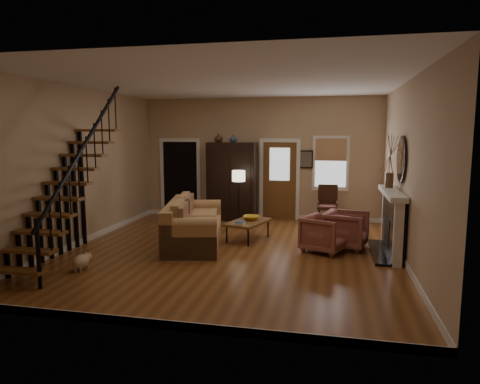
% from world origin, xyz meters
% --- Properties ---
extents(room, '(7.00, 7.33, 3.30)m').
position_xyz_m(room, '(-0.41, 1.76, 1.51)').
color(room, brown).
rests_on(room, ground).
extents(staircase, '(0.94, 2.80, 3.20)m').
position_xyz_m(staircase, '(-2.78, -1.30, 1.60)').
color(staircase, brown).
rests_on(staircase, ground).
extents(fireplace, '(0.33, 1.95, 2.30)m').
position_xyz_m(fireplace, '(3.13, 0.50, 0.74)').
color(fireplace, black).
rests_on(fireplace, ground).
extents(armoire, '(1.30, 0.60, 2.10)m').
position_xyz_m(armoire, '(-0.70, 3.15, 1.05)').
color(armoire, black).
rests_on(armoire, ground).
extents(vase_a, '(0.24, 0.24, 0.25)m').
position_xyz_m(vase_a, '(-1.05, 3.05, 2.22)').
color(vase_a, '#4C2619').
rests_on(vase_a, armoire).
extents(vase_b, '(0.20, 0.20, 0.21)m').
position_xyz_m(vase_b, '(-0.65, 3.05, 2.21)').
color(vase_b, '#334C60').
rests_on(vase_b, armoire).
extents(sofa, '(1.56, 2.61, 0.91)m').
position_xyz_m(sofa, '(-0.88, 0.34, 0.45)').
color(sofa, '#B18150').
rests_on(sofa, ground).
extents(coffee_table, '(0.95, 1.26, 0.43)m').
position_xyz_m(coffee_table, '(0.16, 0.99, 0.21)').
color(coffee_table, brown).
rests_on(coffee_table, ground).
extents(bowl, '(0.38, 0.38, 0.09)m').
position_xyz_m(bowl, '(0.21, 1.14, 0.47)').
color(bowl, gold).
rests_on(bowl, coffee_table).
extents(books, '(0.20, 0.28, 0.05)m').
position_xyz_m(books, '(0.04, 0.69, 0.45)').
color(books, beige).
rests_on(books, coffee_table).
extents(armchair_left, '(1.04, 1.03, 0.73)m').
position_xyz_m(armchair_left, '(1.83, 0.39, 0.36)').
color(armchair_left, maroon).
rests_on(armchair_left, ground).
extents(armchair_right, '(1.00, 0.99, 0.76)m').
position_xyz_m(armchair_right, '(2.24, 0.76, 0.38)').
color(armchair_right, maroon).
rests_on(armchair_right, ground).
extents(floor_lamp, '(0.43, 0.43, 1.42)m').
position_xyz_m(floor_lamp, '(-0.34, 2.32, 0.71)').
color(floor_lamp, black).
rests_on(floor_lamp, ground).
extents(side_chair, '(0.54, 0.54, 1.02)m').
position_xyz_m(side_chair, '(1.85, 2.95, 0.51)').
color(side_chair, '#351E10').
rests_on(side_chair, ground).
extents(dog, '(0.25, 0.41, 0.29)m').
position_xyz_m(dog, '(-2.25, -1.69, 0.14)').
color(dog, beige).
rests_on(dog, ground).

